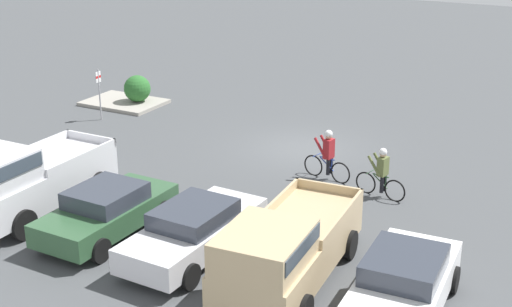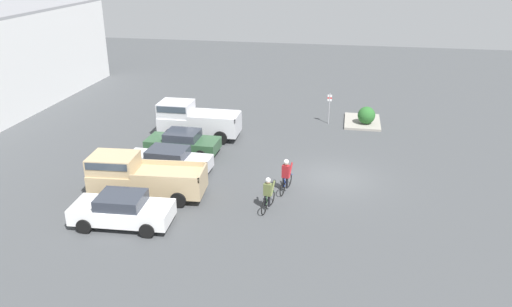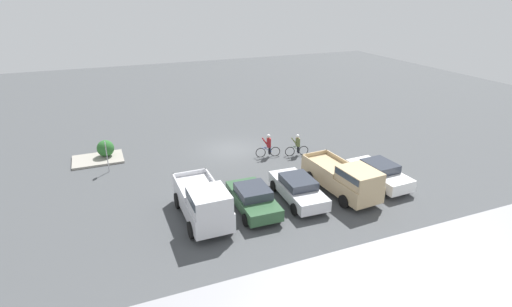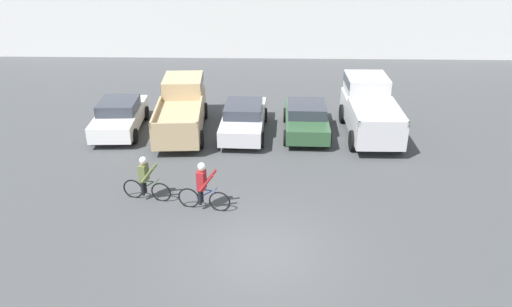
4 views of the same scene
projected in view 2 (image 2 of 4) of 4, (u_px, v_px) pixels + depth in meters
ground_plane at (334, 178)px, 26.46m from camera, size 80.00×80.00×0.00m
sedan_0 at (122, 210)px, 21.69m from camera, size 2.16×4.42×1.46m
pickup_truck_0 at (138, 176)px, 24.14m from camera, size 2.43×5.64×2.09m
sedan_1 at (168, 161)px, 26.78m from camera, size 2.09×4.64×1.40m
sedan_2 at (183, 142)px, 29.34m from camera, size 2.09×4.28×1.39m
pickup_truck_1 at (193, 119)px, 31.74m from camera, size 2.22×5.09×2.30m
cyclist_0 at (286, 175)px, 24.71m from camera, size 1.79×0.54×1.74m
cyclist_1 at (268, 193)px, 22.97m from camera, size 1.73×0.53×1.64m
fire_lane_sign at (329, 105)px, 34.16m from camera, size 0.06×0.30×2.17m
curb_island at (362, 122)px, 34.81m from camera, size 3.41×2.43×0.15m
shrub at (366, 115)px, 33.96m from camera, size 1.19×1.19×1.19m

